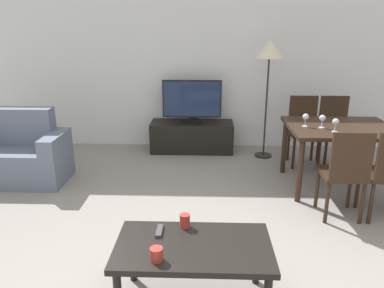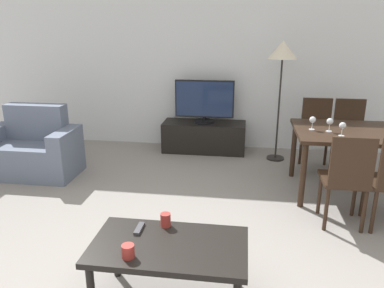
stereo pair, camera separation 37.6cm
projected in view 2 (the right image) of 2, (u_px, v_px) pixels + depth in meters
The scene contains 16 objects.
wall_back at pixel (211, 57), 5.45m from camera, with size 7.66×0.06×2.70m.
armchair at pixel (33, 150), 4.64m from camera, with size 1.12×0.63×0.85m.
tv_stand at pixel (204, 137), 5.52m from camera, with size 1.20×0.46×0.43m.
tv at pixel (204, 102), 5.36m from camera, with size 0.85×0.30×0.62m.
coffee_table at pixel (169, 251), 2.42m from camera, with size 1.01×0.57×0.46m.
dining_table at pixel (350, 138), 4.00m from camera, with size 1.16×0.94×0.72m.
dining_chair_near at pixel (347, 176), 3.34m from camera, with size 0.40×0.40×0.90m.
dining_chair_far at pixel (349, 131), 4.75m from camera, with size 0.40×0.40×0.90m.
dining_chair_far_left at pixel (316, 130), 4.80m from camera, with size 0.40×0.40×0.90m.
floor_lamp at pixel (283, 56), 4.81m from camera, with size 0.37×0.37×1.61m.
remote_primary at pixel (139, 229), 2.56m from camera, with size 0.04×0.15×0.02m.
cup_white_near at pixel (165, 220), 2.60m from camera, with size 0.07×0.07×0.10m.
cup_colored_far at pixel (128, 251), 2.25m from camera, with size 0.08×0.08×0.08m.
wine_glass_left at pixel (313, 121), 3.97m from camera, with size 0.07×0.07×0.15m.
wine_glass_center at pixel (342, 127), 3.74m from camera, with size 0.07×0.07×0.15m.
wine_glass_right at pixel (330, 122), 3.90m from camera, with size 0.07×0.07×0.15m.
Camera 2 is at (0.51, -1.56, 1.80)m, focal length 35.00 mm.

